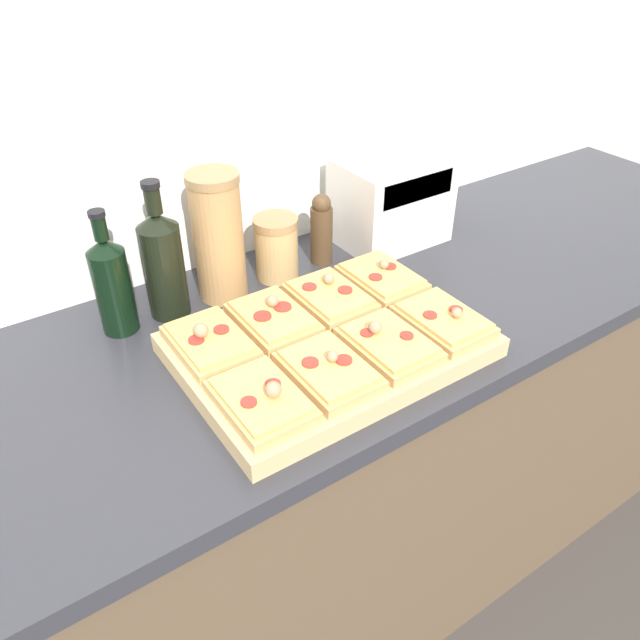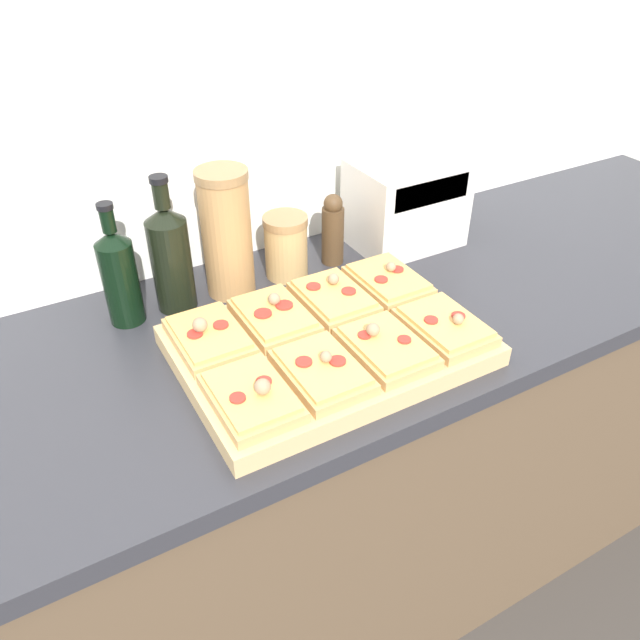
# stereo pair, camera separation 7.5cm
# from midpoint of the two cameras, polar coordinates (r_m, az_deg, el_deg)

# --- Properties ---
(wall_back) EXTENTS (6.00, 0.06, 2.50)m
(wall_back) POSITION_cam_midpoint_polar(r_m,az_deg,el_deg) (1.40, -10.63, 17.65)
(wall_back) COLOR silver
(wall_back) RESTS_ON ground_plane
(kitchen_counter) EXTENTS (2.63, 0.67, 0.94)m
(kitchen_counter) POSITION_cam_midpoint_polar(r_m,az_deg,el_deg) (1.57, -1.78, -14.10)
(kitchen_counter) COLOR brown
(kitchen_counter) RESTS_ON ground_plane
(cutting_board) EXTENTS (0.54, 0.38, 0.04)m
(cutting_board) POSITION_cam_midpoint_polar(r_m,az_deg,el_deg) (1.15, -1.03, -2.34)
(cutting_board) COLOR tan
(cutting_board) RESTS_ON kitchen_counter
(pizza_slice_back_left) EXTENTS (0.12, 0.17, 0.06)m
(pizza_slice_back_left) POSITION_cam_midpoint_polar(r_m,az_deg,el_deg) (1.13, -11.96, -1.98)
(pizza_slice_back_left) COLOR tan
(pizza_slice_back_left) RESTS_ON cutting_board
(pizza_slice_back_midleft) EXTENTS (0.12, 0.17, 0.05)m
(pizza_slice_back_midleft) POSITION_cam_midpoint_polar(r_m,az_deg,el_deg) (1.17, -6.16, 0.15)
(pizza_slice_back_midleft) COLOR tan
(pizza_slice_back_midleft) RESTS_ON cutting_board
(pizza_slice_back_midright) EXTENTS (0.12, 0.17, 0.05)m
(pizza_slice_back_midright) POSITION_cam_midpoint_polar(r_m,az_deg,el_deg) (1.23, -0.85, 2.11)
(pizza_slice_back_midright) COLOR tan
(pizza_slice_back_midright) RESTS_ON cutting_board
(pizza_slice_back_right) EXTENTS (0.12, 0.17, 0.05)m
(pizza_slice_back_right) POSITION_cam_midpoint_polar(r_m,az_deg,el_deg) (1.29, 4.00, 3.85)
(pizza_slice_back_right) COLOR tan
(pizza_slice_back_right) RESTS_ON cutting_board
(pizza_slice_front_left) EXTENTS (0.12, 0.17, 0.05)m
(pizza_slice_front_left) POSITION_cam_midpoint_polar(r_m,az_deg,el_deg) (1.00, -7.56, -7.28)
(pizza_slice_front_left) COLOR tan
(pizza_slice_front_left) RESTS_ON cutting_board
(pizza_slice_front_midleft) EXTENTS (0.12, 0.17, 0.05)m
(pizza_slice_front_midleft) POSITION_cam_midpoint_polar(r_m,az_deg,el_deg) (1.05, -1.27, -4.64)
(pizza_slice_front_midleft) COLOR tan
(pizza_slice_front_midleft) RESTS_ON cutting_board
(pizza_slice_front_midright) EXTENTS (0.12, 0.17, 0.05)m
(pizza_slice_front_midright) POSITION_cam_midpoint_polar(r_m,az_deg,el_deg) (1.11, 4.36, -2.19)
(pizza_slice_front_midright) COLOR tan
(pizza_slice_front_midright) RESTS_ON cutting_board
(pizza_slice_front_right) EXTENTS (0.12, 0.17, 0.05)m
(pizza_slice_front_right) POSITION_cam_midpoint_polar(r_m,az_deg,el_deg) (1.18, 9.42, -0.04)
(pizza_slice_front_right) COLOR tan
(pizza_slice_front_right) RESTS_ON cutting_board
(olive_oil_bottle) EXTENTS (0.07, 0.07, 0.25)m
(olive_oil_bottle) POSITION_cam_midpoint_polar(r_m,az_deg,el_deg) (1.25, -20.13, 3.10)
(olive_oil_bottle) COLOR black
(olive_oil_bottle) RESTS_ON kitchen_counter
(wine_bottle) EXTENTS (0.08, 0.08, 0.28)m
(wine_bottle) POSITION_cam_midpoint_polar(r_m,az_deg,el_deg) (1.26, -15.82, 5.05)
(wine_bottle) COLOR black
(wine_bottle) RESTS_ON kitchen_counter
(grain_jar_tall) EXTENTS (0.11, 0.11, 0.27)m
(grain_jar_tall) POSITION_cam_midpoint_polar(r_m,az_deg,el_deg) (1.29, -10.96, 7.43)
(grain_jar_tall) COLOR #AD7F4C
(grain_jar_tall) RESTS_ON kitchen_counter
(grain_jar_short) EXTENTS (0.10, 0.10, 0.14)m
(grain_jar_short) POSITION_cam_midpoint_polar(r_m,az_deg,el_deg) (1.37, -5.58, 6.57)
(grain_jar_short) COLOR tan
(grain_jar_short) RESTS_ON kitchen_counter
(pepper_mill) EXTENTS (0.05, 0.05, 0.17)m
(pepper_mill) POSITION_cam_midpoint_polar(r_m,az_deg,el_deg) (1.42, -1.40, 8.24)
(pepper_mill) COLOR #47331E
(pepper_mill) RESTS_ON kitchen_counter
(toaster_oven) EXTENTS (0.27, 0.18, 0.20)m
(toaster_oven) POSITION_cam_midpoint_polar(r_m,az_deg,el_deg) (1.51, 5.07, 10.82)
(toaster_oven) COLOR beige
(toaster_oven) RESTS_ON kitchen_counter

